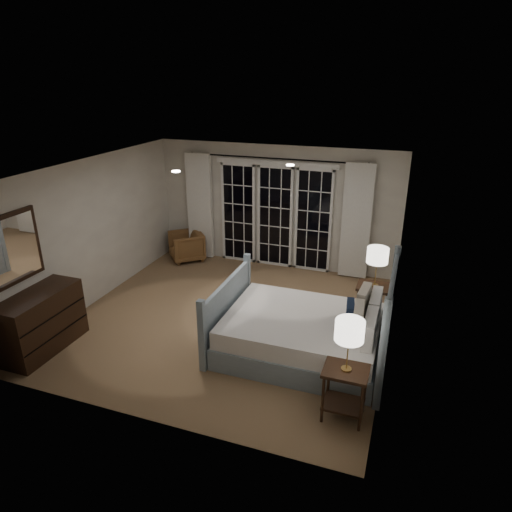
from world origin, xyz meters
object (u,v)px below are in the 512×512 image
(lamp_left, at_px, (350,331))
(dresser, at_px, (41,322))
(armchair, at_px, (186,246))
(bed, at_px, (306,333))
(nightstand_left, at_px, (345,386))
(lamp_right, at_px, (378,256))
(nightstand_right, at_px, (373,299))

(lamp_left, distance_m, dresser, 4.43)
(lamp_left, xyz_separation_m, armchair, (-4.02, 3.78, -0.86))
(bed, bearing_deg, lamp_left, -57.37)
(lamp_left, bearing_deg, nightstand_left, -26.57)
(bed, height_order, lamp_left, bed)
(bed, height_order, dresser, bed)
(lamp_right, relative_size, dresser, 0.50)
(lamp_left, height_order, armchair, lamp_left)
(lamp_right, xyz_separation_m, dresser, (-4.44, -2.33, -0.74))
(nightstand_left, relative_size, lamp_right, 1.05)
(nightstand_right, relative_size, dresser, 0.54)
(armchair, bearing_deg, nightstand_right, 29.37)
(nightstand_left, distance_m, armchair, 5.52)
(bed, height_order, lamp_right, bed)
(nightstand_right, height_order, armchair, nightstand_right)
(lamp_left, relative_size, armchair, 0.92)
(armchair, bearing_deg, lamp_left, 5.83)
(nightstand_left, distance_m, nightstand_right, 2.32)
(nightstand_right, bearing_deg, lamp_right, 0.00)
(nightstand_left, relative_size, nightstand_right, 0.97)
(bed, xyz_separation_m, nightstand_left, (0.73, -1.14, 0.10))
(bed, bearing_deg, lamp_right, 55.83)
(nightstand_right, bearing_deg, lamp_left, -91.72)
(bed, height_order, nightstand_right, bed)
(bed, relative_size, armchair, 3.46)
(nightstand_left, bearing_deg, bed, 122.63)
(nightstand_left, distance_m, dresser, 4.37)
(armchair, distance_m, dresser, 3.82)
(lamp_right, bearing_deg, armchair, 160.27)
(nightstand_left, height_order, armchair, nightstand_left)
(bed, xyz_separation_m, lamp_left, (0.73, -1.14, 0.83))
(nightstand_left, relative_size, dresser, 0.53)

